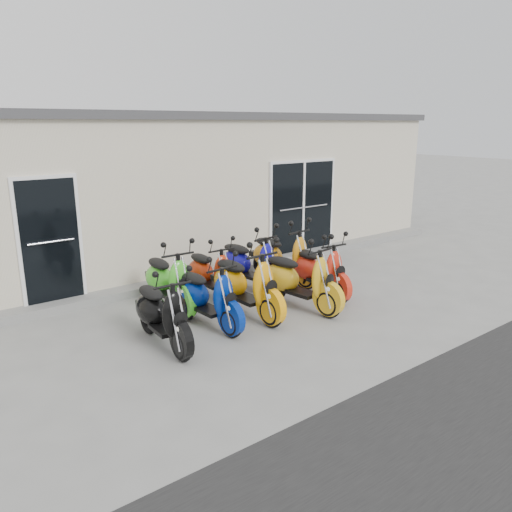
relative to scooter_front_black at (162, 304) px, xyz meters
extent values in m
plane|color=gray|center=(2.44, 0.37, -0.64)|extent=(80.00, 80.00, 0.00)
cube|color=beige|center=(2.44, 5.57, 0.96)|extent=(14.00, 6.00, 3.20)
cube|color=#3F3F42|center=(2.44, 5.57, 2.64)|extent=(14.20, 6.20, 0.16)
cube|color=gray|center=(2.44, 2.39, -0.57)|extent=(14.00, 0.40, 0.15)
cube|color=black|center=(-0.76, 2.54, 0.62)|extent=(1.07, 0.08, 2.22)
cube|color=black|center=(5.04, 2.54, 0.62)|extent=(2.02, 0.08, 2.22)
camera|label=1|loc=(-3.00, -6.11, 2.50)|focal=35.00mm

